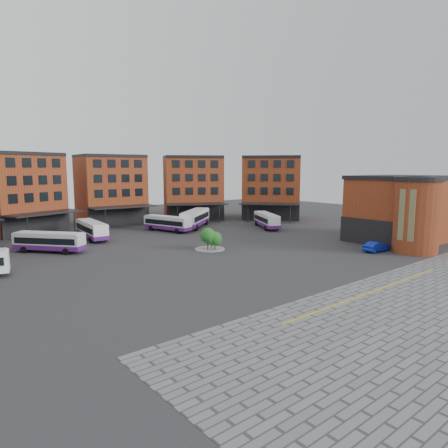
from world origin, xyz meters
TOP-DOWN VIEW (x-y plane):
  - ground at (0.00, 0.00)m, footprint 160.00×160.00m
  - yellow_line at (2.00, -14.00)m, footprint 26.00×0.15m
  - main_building at (-4.77, 38.25)m, footprint 94.14×42.48m
  - east_building at (28.70, -3.06)m, footprint 17.40×15.40m
  - tree_island at (1.93, 11.50)m, footprint 4.40×4.40m
  - bus_b at (-16.71, 24.74)m, footprint 8.27×9.23m
  - bus_c at (-8.04, 31.29)m, footprint 3.42×10.80m
  - bus_d at (6.10, 30.40)m, footprint 5.09×10.36m
  - bus_e at (12.96, 31.11)m, footprint 11.29×9.96m
  - bus_f at (23.47, 21.57)m, footprint 7.07×10.25m
  - blue_car at (19.41, -4.31)m, footprint 4.60×2.01m

SIDE VIEW (x-z plane):
  - ground at x=0.00m, z-range 0.00..0.00m
  - yellow_line at x=2.00m, z-range 0.02..0.04m
  - blue_car at x=19.41m, z-range 0.00..1.47m
  - bus_b at x=-16.71m, z-range 0.12..2.96m
  - bus_d at x=6.10m, z-range 0.12..2.97m
  - bus_f at x=23.47m, z-range 0.12..3.05m
  - bus_c at x=-8.04m, z-range 0.13..3.12m
  - tree_island at x=1.93m, z-range 0.07..3.40m
  - bus_e at x=12.96m, z-range 0.14..3.60m
  - east_building at x=28.70m, z-range -0.01..10.59m
  - main_building at x=-4.77m, z-range -0.07..14.53m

